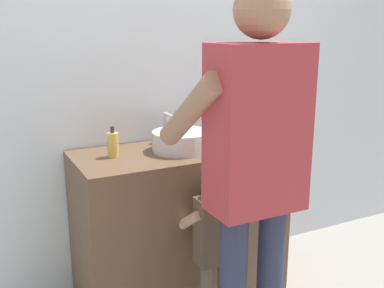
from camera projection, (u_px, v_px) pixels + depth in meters
name	position (u px, v px, depth m)	size (l,w,h in m)	color
back_wall	(156.00, 61.00, 2.69)	(4.40, 0.08, 2.70)	silver
vanity_cabinet	(180.00, 223.00, 2.64)	(1.17, 0.54, 0.88)	brown
sink_basin	(181.00, 141.00, 2.50)	(0.32, 0.32, 0.11)	silver
faucet	(167.00, 129.00, 2.66)	(0.18, 0.14, 0.18)	#B7BABF
toothbrush_cup	(229.00, 134.00, 2.67)	(0.07, 0.07, 0.21)	#4C8EB2
soap_bottle	(113.00, 145.00, 2.37)	(0.06, 0.06, 0.17)	gold
child_toddler	(215.00, 239.00, 2.27)	(0.27, 0.27, 0.87)	#6B5B4C
adult_parent	(254.00, 154.00, 1.90)	(0.53, 0.56, 1.73)	#2D334C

